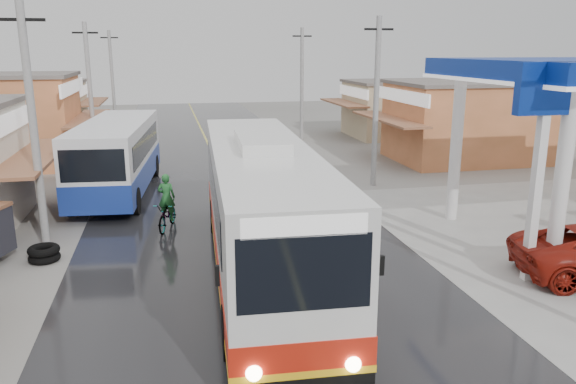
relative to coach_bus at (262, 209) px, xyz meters
name	(u,v)px	position (x,y,z in m)	size (l,w,h in m)	color
ground	(313,363)	(0.21, -5.17, -2.00)	(120.00, 120.00, 0.00)	slate
road	(231,193)	(0.21, 9.83, -1.99)	(12.00, 90.00, 0.02)	black
centre_line	(231,192)	(0.21, 9.83, -1.98)	(0.15, 90.00, 0.01)	#D8CC4C
shopfronts_right	(556,191)	(15.21, 6.83, -2.00)	(11.00, 44.00, 4.80)	beige
utility_poles_left	(77,195)	(-6.79, 10.83, -2.00)	(1.60, 50.00, 8.00)	gray
utility_poles_right	(373,185)	(7.21, 9.83, -2.00)	(1.60, 36.00, 8.00)	gray
coach_bus	(262,209)	(0.00, 0.00, 0.00)	(3.61, 13.41, 4.15)	silver
second_bus	(117,156)	(-4.86, 10.69, -0.20)	(3.65, 10.25, 3.33)	silver
cyclist	(167,211)	(-2.73, 4.88, -1.29)	(1.23, 2.11, 2.15)	black
tyre_stack	(44,254)	(-6.59, 2.40, -1.75)	(0.98, 0.98, 0.50)	black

